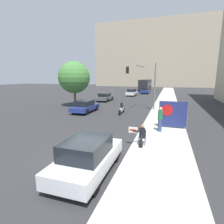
{
  "coord_description": "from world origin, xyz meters",
  "views": [
    {
      "loc": [
        3.71,
        -7.63,
        3.99
      ],
      "look_at": [
        -0.15,
        4.27,
        1.48
      ],
      "focal_mm": 28.0,
      "sensor_mm": 36.0,
      "label": 1
    }
  ],
  "objects_px": {
    "car_on_road_distant": "(132,92)",
    "motorcycle_on_road": "(122,109)",
    "traffic_light_pole": "(144,78)",
    "car_on_road_nearest": "(85,106)",
    "jogger_on_sidewalk": "(160,119)",
    "protest_banner": "(173,114)",
    "car_on_road_midblock": "(105,97)",
    "city_bus_on_road": "(145,84)",
    "car_on_road_far_lane": "(145,90)",
    "pedestrian_behind": "(179,115)",
    "parked_car_curbside": "(88,156)",
    "street_tree_near_curb": "(74,77)",
    "seated_protester": "(142,134)"
  },
  "relations": [
    {
      "from": "traffic_light_pole",
      "to": "city_bus_on_road",
      "type": "relative_size",
      "value": 0.49
    },
    {
      "from": "seated_protester",
      "to": "car_on_road_distant",
      "type": "bearing_deg",
      "value": 111.87
    },
    {
      "from": "traffic_light_pole",
      "to": "car_on_road_midblock",
      "type": "xyz_separation_m",
      "value": [
        -7.23,
        5.91,
        -3.17
      ]
    },
    {
      "from": "car_on_road_midblock",
      "to": "car_on_road_distant",
      "type": "xyz_separation_m",
      "value": [
        2.61,
        9.66,
        0.06
      ]
    },
    {
      "from": "jogger_on_sidewalk",
      "to": "car_on_road_far_lane",
      "type": "relative_size",
      "value": 0.38
    },
    {
      "from": "car_on_road_midblock",
      "to": "city_bus_on_road",
      "type": "xyz_separation_m",
      "value": [
        3.44,
        25.49,
        1.16
      ]
    },
    {
      "from": "car_on_road_nearest",
      "to": "car_on_road_distant",
      "type": "xyz_separation_m",
      "value": [
        1.44,
        19.41,
        0.05
      ]
    },
    {
      "from": "car_on_road_midblock",
      "to": "car_on_road_far_lane",
      "type": "height_order",
      "value": "car_on_road_far_lane"
    },
    {
      "from": "jogger_on_sidewalk",
      "to": "car_on_road_nearest",
      "type": "relative_size",
      "value": 0.42
    },
    {
      "from": "car_on_road_distant",
      "to": "motorcycle_on_road",
      "type": "distance_m",
      "value": 19.16
    },
    {
      "from": "protest_banner",
      "to": "car_on_road_far_lane",
      "type": "height_order",
      "value": "protest_banner"
    },
    {
      "from": "car_on_road_nearest",
      "to": "car_on_road_midblock",
      "type": "relative_size",
      "value": 0.98
    },
    {
      "from": "motorcycle_on_road",
      "to": "traffic_light_pole",
      "type": "bearing_deg",
      "value": 61.42
    },
    {
      "from": "protest_banner",
      "to": "city_bus_on_road",
      "type": "distance_m",
      "value": 39.98
    },
    {
      "from": "pedestrian_behind",
      "to": "car_on_road_midblock",
      "type": "height_order",
      "value": "pedestrian_behind"
    },
    {
      "from": "traffic_light_pole",
      "to": "car_on_road_nearest",
      "type": "bearing_deg",
      "value": -147.67
    },
    {
      "from": "jogger_on_sidewalk",
      "to": "car_on_road_nearest",
      "type": "distance_m",
      "value": 10.07
    },
    {
      "from": "jogger_on_sidewalk",
      "to": "car_on_road_distant",
      "type": "relative_size",
      "value": 0.41
    },
    {
      "from": "pedestrian_behind",
      "to": "car_on_road_midblock",
      "type": "bearing_deg",
      "value": -31.44
    },
    {
      "from": "pedestrian_behind",
      "to": "jogger_on_sidewalk",
      "type": "bearing_deg",
      "value": 70.17
    },
    {
      "from": "car_on_road_nearest",
      "to": "car_on_road_midblock",
      "type": "distance_m",
      "value": 9.82
    },
    {
      "from": "protest_banner",
      "to": "parked_car_curbside",
      "type": "bearing_deg",
      "value": -114.32
    },
    {
      "from": "pedestrian_behind",
      "to": "street_tree_near_curb",
      "type": "xyz_separation_m",
      "value": [
        -13.05,
        6.91,
        2.86
      ]
    },
    {
      "from": "parked_car_curbside",
      "to": "car_on_road_far_lane",
      "type": "bearing_deg",
      "value": 93.82
    },
    {
      "from": "traffic_light_pole",
      "to": "city_bus_on_road",
      "type": "bearing_deg",
      "value": 96.89
    },
    {
      "from": "car_on_road_distant",
      "to": "street_tree_near_curb",
      "type": "height_order",
      "value": "street_tree_near_curb"
    },
    {
      "from": "motorcycle_on_road",
      "to": "seated_protester",
      "type": "bearing_deg",
      "value": -68.08
    },
    {
      "from": "car_on_road_distant",
      "to": "street_tree_near_curb",
      "type": "bearing_deg",
      "value": -105.91
    },
    {
      "from": "jogger_on_sidewalk",
      "to": "protest_banner",
      "type": "distance_m",
      "value": 1.46
    },
    {
      "from": "protest_banner",
      "to": "car_on_road_nearest",
      "type": "height_order",
      "value": "protest_banner"
    },
    {
      "from": "traffic_light_pole",
      "to": "city_bus_on_road",
      "type": "distance_m",
      "value": 31.69
    },
    {
      "from": "jogger_on_sidewalk",
      "to": "motorcycle_on_road",
      "type": "height_order",
      "value": "jogger_on_sidewalk"
    },
    {
      "from": "car_on_road_nearest",
      "to": "car_on_road_midblock",
      "type": "height_order",
      "value": "car_on_road_nearest"
    },
    {
      "from": "car_on_road_distant",
      "to": "car_on_road_far_lane",
      "type": "height_order",
      "value": "car_on_road_far_lane"
    },
    {
      "from": "pedestrian_behind",
      "to": "car_on_road_nearest",
      "type": "height_order",
      "value": "pedestrian_behind"
    },
    {
      "from": "parked_car_curbside",
      "to": "car_on_road_distant",
      "type": "bearing_deg",
      "value": 98.32
    },
    {
      "from": "protest_banner",
      "to": "motorcycle_on_road",
      "type": "xyz_separation_m",
      "value": [
        -5.21,
        4.55,
        -0.67
      ]
    },
    {
      "from": "car_on_road_midblock",
      "to": "car_on_road_distant",
      "type": "height_order",
      "value": "car_on_road_distant"
    },
    {
      "from": "traffic_light_pole",
      "to": "motorcycle_on_road",
      "type": "relative_size",
      "value": 2.45
    },
    {
      "from": "parked_car_curbside",
      "to": "car_on_road_distant",
      "type": "height_order",
      "value": "parked_car_curbside"
    },
    {
      "from": "car_on_road_midblock",
      "to": "city_bus_on_road",
      "type": "bearing_deg",
      "value": 82.31
    },
    {
      "from": "protest_banner",
      "to": "street_tree_near_curb",
      "type": "height_order",
      "value": "street_tree_near_curb"
    },
    {
      "from": "seated_protester",
      "to": "traffic_light_pole",
      "type": "xyz_separation_m",
      "value": [
        -1.64,
        12.03,
        3.1
      ]
    },
    {
      "from": "car_on_road_far_lane",
      "to": "motorcycle_on_road",
      "type": "relative_size",
      "value": 2.12
    },
    {
      "from": "car_on_road_midblock",
      "to": "car_on_road_distant",
      "type": "relative_size",
      "value": 0.99
    },
    {
      "from": "car_on_road_far_lane",
      "to": "car_on_road_midblock",
      "type": "bearing_deg",
      "value": -106.65
    },
    {
      "from": "traffic_light_pole",
      "to": "street_tree_near_curb",
      "type": "height_order",
      "value": "street_tree_near_curb"
    },
    {
      "from": "car_on_road_midblock",
      "to": "street_tree_near_curb",
      "type": "distance_m",
      "value": 7.5
    },
    {
      "from": "pedestrian_behind",
      "to": "car_on_road_nearest",
      "type": "relative_size",
      "value": 0.44
    },
    {
      "from": "street_tree_near_curb",
      "to": "pedestrian_behind",
      "type": "bearing_deg",
      "value": -27.9
    }
  ]
}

